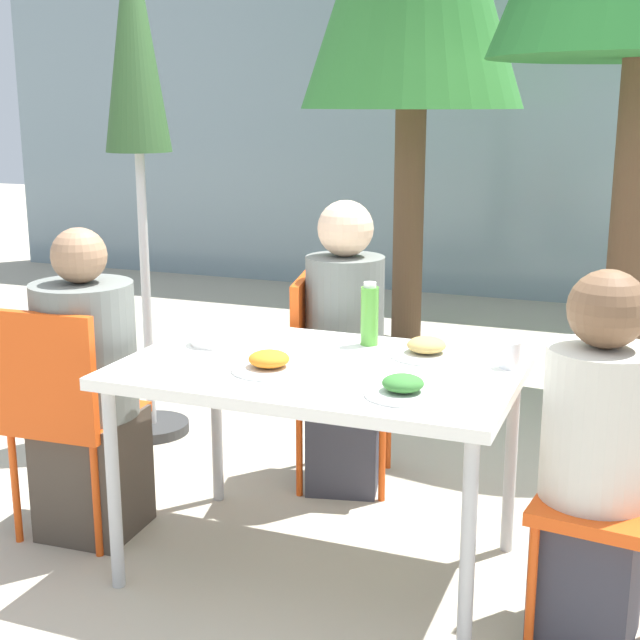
{
  "coord_description": "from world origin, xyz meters",
  "views": [
    {
      "loc": [
        1.02,
        -2.63,
        1.58
      ],
      "look_at": [
        0.0,
        0.0,
        0.89
      ],
      "focal_mm": 50.0,
      "sensor_mm": 36.0,
      "label": 1
    }
  ],
  "objects_px": {
    "chair_far": "(327,363)",
    "person_far": "(345,354)",
    "bottle": "(370,315)",
    "drinking_cup": "(510,355)",
    "person_left": "(88,395)",
    "chair_left": "(64,404)",
    "chair_right": "(617,472)",
    "salad_bowl": "(214,337)",
    "person_right": "(595,471)",
    "closed_umbrella": "(135,66)"
  },
  "relations": [
    {
      "from": "chair_left",
      "to": "chair_far",
      "type": "distance_m",
      "value": 1.09
    },
    {
      "from": "person_left",
      "to": "chair_right",
      "type": "bearing_deg",
      "value": -2.75
    },
    {
      "from": "drinking_cup",
      "to": "bottle",
      "type": "bearing_deg",
      "value": 168.17
    },
    {
      "from": "person_right",
      "to": "chair_far",
      "type": "xyz_separation_m",
      "value": [
        -1.14,
        0.82,
        -0.02
      ]
    },
    {
      "from": "person_left",
      "to": "chair_right",
      "type": "height_order",
      "value": "person_left"
    },
    {
      "from": "bottle",
      "to": "person_far",
      "type": "bearing_deg",
      "value": 121.0
    },
    {
      "from": "chair_right",
      "to": "chair_far",
      "type": "height_order",
      "value": "same"
    },
    {
      "from": "person_right",
      "to": "drinking_cup",
      "type": "xyz_separation_m",
      "value": [
        -0.3,
        0.3,
        0.24
      ]
    },
    {
      "from": "person_left",
      "to": "chair_far",
      "type": "bearing_deg",
      "value": 45.91
    },
    {
      "from": "chair_far",
      "to": "bottle",
      "type": "bearing_deg",
      "value": 24.85
    },
    {
      "from": "chair_far",
      "to": "bottle",
      "type": "height_order",
      "value": "bottle"
    },
    {
      "from": "person_far",
      "to": "bottle",
      "type": "relative_size",
      "value": 5.33
    },
    {
      "from": "chair_left",
      "to": "salad_bowl",
      "type": "relative_size",
      "value": 5.31
    },
    {
      "from": "chair_right",
      "to": "drinking_cup",
      "type": "height_order",
      "value": "chair_right"
    },
    {
      "from": "chair_right",
      "to": "drinking_cup",
      "type": "xyz_separation_m",
      "value": [
        -0.36,
        0.22,
        0.26
      ]
    },
    {
      "from": "person_left",
      "to": "bottle",
      "type": "relative_size",
      "value": 5.09
    },
    {
      "from": "person_left",
      "to": "closed_umbrella",
      "type": "bearing_deg",
      "value": 106.95
    },
    {
      "from": "chair_left",
      "to": "chair_right",
      "type": "xyz_separation_m",
      "value": [
        1.9,
        0.09,
        0.0
      ]
    },
    {
      "from": "person_left",
      "to": "person_far",
      "type": "relative_size",
      "value": 0.96
    },
    {
      "from": "drinking_cup",
      "to": "salad_bowl",
      "type": "height_order",
      "value": "drinking_cup"
    },
    {
      "from": "chair_far",
      "to": "salad_bowl",
      "type": "relative_size",
      "value": 5.31
    },
    {
      "from": "chair_far",
      "to": "person_right",
      "type": "bearing_deg",
      "value": 41.56
    },
    {
      "from": "person_left",
      "to": "closed_umbrella",
      "type": "distance_m",
      "value": 1.59
    },
    {
      "from": "person_left",
      "to": "closed_umbrella",
      "type": "xyz_separation_m",
      "value": [
        -0.35,
        0.97,
        1.2
      ]
    },
    {
      "from": "chair_left",
      "to": "closed_umbrella",
      "type": "relative_size",
      "value": 0.37
    },
    {
      "from": "drinking_cup",
      "to": "salad_bowl",
      "type": "bearing_deg",
      "value": -175.11
    },
    {
      "from": "bottle",
      "to": "drinking_cup",
      "type": "distance_m",
      "value": 0.53
    },
    {
      "from": "person_right",
      "to": "salad_bowl",
      "type": "height_order",
      "value": "person_right"
    },
    {
      "from": "person_left",
      "to": "chair_far",
      "type": "distance_m",
      "value": 1.0
    },
    {
      "from": "person_left",
      "to": "person_far",
      "type": "distance_m",
      "value": 1.04
    },
    {
      "from": "drinking_cup",
      "to": "chair_right",
      "type": "bearing_deg",
      "value": -31.54
    },
    {
      "from": "chair_right",
      "to": "chair_far",
      "type": "bearing_deg",
      "value": -24.64
    },
    {
      "from": "person_right",
      "to": "closed_umbrella",
      "type": "bearing_deg",
      "value": -18.72
    },
    {
      "from": "chair_left",
      "to": "person_far",
      "type": "bearing_deg",
      "value": 42.46
    },
    {
      "from": "chair_far",
      "to": "salad_bowl",
      "type": "xyz_separation_m",
      "value": [
        -0.2,
        -0.61,
        0.24
      ]
    },
    {
      "from": "person_right",
      "to": "person_left",
      "type": "bearing_deg",
      "value": 5.04
    },
    {
      "from": "bottle",
      "to": "drinking_cup",
      "type": "xyz_separation_m",
      "value": [
        0.52,
        -0.11,
        -0.07
      ]
    },
    {
      "from": "person_left",
      "to": "drinking_cup",
      "type": "bearing_deg",
      "value": 5.83
    },
    {
      "from": "chair_far",
      "to": "person_far",
      "type": "bearing_deg",
      "value": 57.95
    },
    {
      "from": "person_right",
      "to": "closed_umbrella",
      "type": "distance_m",
      "value": 2.67
    },
    {
      "from": "salad_bowl",
      "to": "person_far",
      "type": "bearing_deg",
      "value": 63.29
    },
    {
      "from": "chair_far",
      "to": "bottle",
      "type": "distance_m",
      "value": 0.61
    },
    {
      "from": "chair_far",
      "to": "salad_bowl",
      "type": "height_order",
      "value": "chair_far"
    },
    {
      "from": "chair_right",
      "to": "person_right",
      "type": "xyz_separation_m",
      "value": [
        -0.06,
        -0.07,
        0.02
      ]
    },
    {
      "from": "chair_left",
      "to": "salad_bowl",
      "type": "height_order",
      "value": "chair_left"
    },
    {
      "from": "person_right",
      "to": "drinking_cup",
      "type": "bearing_deg",
      "value": -37.1
    },
    {
      "from": "drinking_cup",
      "to": "person_right",
      "type": "bearing_deg",
      "value": -44.24
    },
    {
      "from": "bottle",
      "to": "drinking_cup",
      "type": "height_order",
      "value": "bottle"
    },
    {
      "from": "chair_far",
      "to": "salad_bowl",
      "type": "bearing_deg",
      "value": -31.14
    },
    {
      "from": "chair_right",
      "to": "bottle",
      "type": "distance_m",
      "value": 1.0
    }
  ]
}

